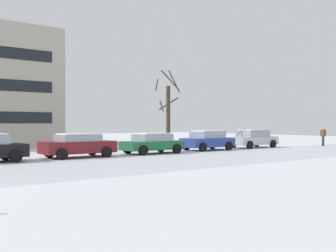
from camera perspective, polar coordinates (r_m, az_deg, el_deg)
name	(u,v)px	position (r m, az deg, el deg)	size (l,w,h in m)	color
parked_car_maroon	(78,145)	(24.03, -12.78, -2.68)	(4.26, 2.11, 1.42)	maroon
parked_car_green	(152,143)	(26.48, -2.25, -2.45)	(4.20, 2.06, 1.38)	#1E6038
parked_car_blue	(208,140)	(29.96, 5.71, -2.05)	(4.10, 2.06, 1.49)	#283D93
parked_car_silver	(253,138)	(33.79, 12.13, -1.76)	(4.49, 2.01, 1.52)	silver
pedestrian_crossing	(323,135)	(38.25, 21.38, -1.23)	(0.51, 0.43, 1.67)	#2D334C
tree_far_right	(168,113)	(31.80, -0.02, 1.83)	(2.51, 2.35, 6.21)	#423326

